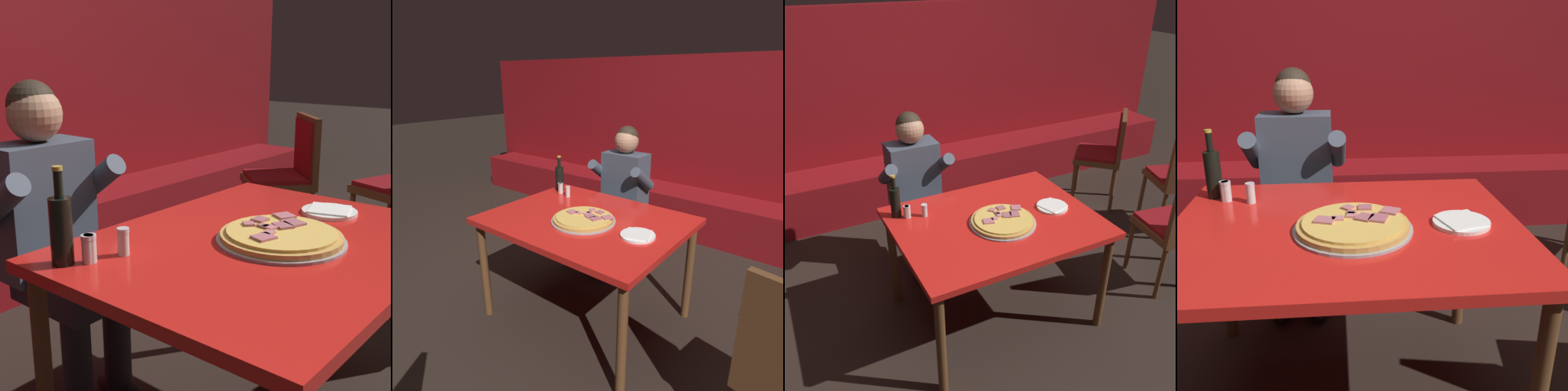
% 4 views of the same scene
% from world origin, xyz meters
% --- Properties ---
extents(ground_plane, '(24.00, 24.00, 0.00)m').
position_xyz_m(ground_plane, '(0.00, 0.00, 0.00)').
color(ground_plane, black).
extents(booth_wall_panel, '(6.80, 0.16, 1.90)m').
position_xyz_m(booth_wall_panel, '(0.00, 2.18, 0.95)').
color(booth_wall_panel, maroon).
rests_on(booth_wall_panel, ground_plane).
extents(booth_bench, '(6.46, 0.48, 0.46)m').
position_xyz_m(booth_bench, '(0.00, 1.86, 0.23)').
color(booth_bench, maroon).
rests_on(booth_bench, ground_plane).
extents(main_dining_table, '(1.28, 0.99, 0.77)m').
position_xyz_m(main_dining_table, '(0.00, 0.00, 0.69)').
color(main_dining_table, brown).
rests_on(main_dining_table, ground_plane).
extents(pizza, '(0.42, 0.42, 0.05)m').
position_xyz_m(pizza, '(0.02, -0.05, 0.79)').
color(pizza, '#9E9EA3').
rests_on(pizza, main_dining_table).
extents(plate_white_paper, '(0.21, 0.21, 0.02)m').
position_xyz_m(plate_white_paper, '(0.42, -0.03, 0.78)').
color(plate_white_paper, white).
rests_on(plate_white_paper, main_dining_table).
extents(beer_bottle, '(0.07, 0.07, 0.29)m').
position_xyz_m(beer_bottle, '(-0.55, 0.34, 0.88)').
color(beer_bottle, black).
rests_on(beer_bottle, main_dining_table).
extents(shaker_red_pepper_flakes, '(0.04, 0.04, 0.09)m').
position_xyz_m(shaker_red_pepper_flakes, '(-0.50, 0.29, 0.81)').
color(shaker_red_pepper_flakes, silver).
rests_on(shaker_red_pepper_flakes, main_dining_table).
extents(shaker_oregano, '(0.04, 0.04, 0.09)m').
position_xyz_m(shaker_oregano, '(-0.39, 0.26, 0.81)').
color(shaker_oregano, silver).
rests_on(shaker_oregano, main_dining_table).
extents(shaker_black_pepper, '(0.04, 0.04, 0.09)m').
position_xyz_m(shaker_black_pepper, '(-0.49, 0.29, 0.81)').
color(shaker_black_pepper, silver).
rests_on(shaker_black_pepper, main_dining_table).
extents(diner_seated_blue_shirt, '(0.53, 0.53, 1.27)m').
position_xyz_m(diner_seated_blue_shirt, '(-0.24, 0.79, 0.71)').
color(diner_seated_blue_shirt, black).
rests_on(diner_seated_blue_shirt, ground_plane).
extents(dining_chair_side_aisle, '(0.62, 0.62, 0.96)m').
position_xyz_m(dining_chair_side_aisle, '(1.77, 0.92, 0.58)').
color(dining_chair_side_aisle, brown).
rests_on(dining_chair_side_aisle, ground_plane).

